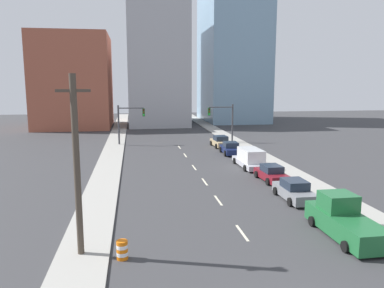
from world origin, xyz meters
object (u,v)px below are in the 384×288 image
Objects in this scene: traffic_barrel at (122,250)px; pickup_truck_green at (344,220)px; traffic_signal_left at (127,119)px; sedan_gray at (294,191)px; sedan_maroon at (272,174)px; utility_pole_left_near at (77,166)px; traffic_signal_right at (225,118)px; sedan_tan at (221,142)px; sedan_navy at (231,149)px; box_truck_silver at (250,158)px.

traffic_barrel is 12.37m from pickup_truck_green.
sedan_gray is (12.64, -27.45, -2.92)m from traffic_signal_left.
sedan_gray is (0.07, 6.75, -0.23)m from pickup_truck_green.
sedan_gray is 5.51m from sedan_maroon.
utility_pole_left_near is 14.85m from pickup_truck_green.
sedan_maroon is (0.32, 5.50, -0.04)m from sedan_gray.
traffic_signal_right reaches higher than sedan_tan.
traffic_signal_left is 15.76m from sedan_navy.
pickup_truck_green is 17.83m from box_truck_silver.
box_truck_silver is (-1.33, -16.37, -2.68)m from traffic_signal_right.
sedan_navy is at bearing 64.73° from traffic_barrel.
utility_pole_left_near reaches higher than sedan_gray.
traffic_signal_left is 20.94m from box_truck_silver.
traffic_signal_left is 1.29× the size of sedan_maroon.
traffic_signal_right is at bearing 82.31° from sedan_navy.
sedan_navy reaches higher than traffic_barrel.
utility_pole_left_near is 16.55m from sedan_gray.
utility_pole_left_near is 1.53× the size of box_truck_silver.
sedan_gray is at bearing 26.01° from utility_pole_left_near.
traffic_signal_left is 0.62× the size of utility_pole_left_near.
box_truck_silver reaches higher than sedan_tan.
box_truck_silver is 1.30× the size of sedan_tan.
traffic_signal_left is at bearing 146.40° from sedan_navy.
sedan_tan is (-0.14, 12.84, -0.24)m from box_truck_silver.
sedan_maroon is 5.59m from box_truck_silver.
pickup_truck_green is at bearing 1.20° from utility_pole_left_near.
box_truck_silver is (12.53, 18.81, 0.45)m from traffic_barrel.
box_truck_silver is (-0.17, 5.58, 0.28)m from sedan_maroon.
utility_pole_left_near reaches higher than sedan_navy.
traffic_signal_right is 5.88× the size of traffic_barrel.
traffic_barrel is at bearing -113.91° from sedan_tan.
box_truck_silver reaches higher than sedan_navy.
traffic_signal_right is at bearing 68.49° from traffic_barrel.
sedan_gray is 0.99× the size of sedan_navy.
sedan_gray is at bearing -88.22° from sedan_navy.
traffic_signal_right reaches higher than sedan_gray.
traffic_barrel is (0.25, -35.18, -3.13)m from traffic_signal_left.
utility_pole_left_near is 1.54× the size of pickup_truck_green.
traffic_signal_left is 1.23× the size of sedan_tan.
utility_pole_left_near is (-1.80, -34.50, 1.03)m from traffic_signal_left.
traffic_barrel is (2.05, -0.68, -4.16)m from utility_pole_left_near.
sedan_tan reaches higher than sedan_navy.
utility_pole_left_near is at bearing -117.53° from sedan_tan.
sedan_navy is at bearing 90.15° from sedan_gray.
traffic_signal_right reaches higher than box_truck_silver.
sedan_navy is at bearing -35.35° from traffic_signal_left.
traffic_barrel is at bearing -111.51° from traffic_signal_right.
traffic_barrel is 18.34m from sedan_maroon.
sedan_maroon is at bearing 40.36° from utility_pole_left_near.
utility_pole_left_near reaches higher than box_truck_silver.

